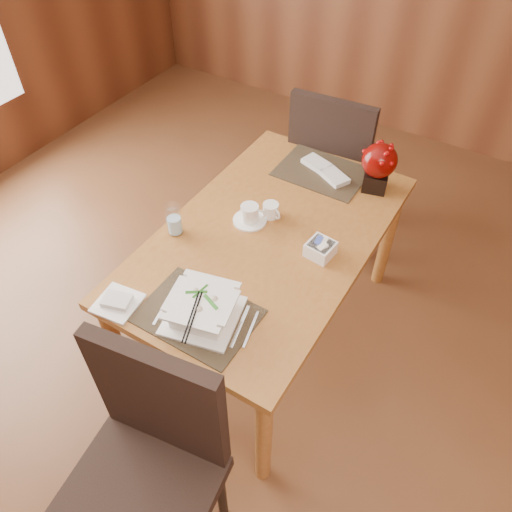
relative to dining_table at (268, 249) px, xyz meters
The scene contains 14 objects.
ground 0.89m from the dining_table, 90.00° to the right, with size 6.00×6.00×0.00m, color brown.
dining_table is the anchor object (origin of this frame).
placemat_near 0.56m from the dining_table, 90.00° to the right, with size 0.45×0.33×0.01m, color black.
placemat_far 0.56m from the dining_table, 90.00° to the left, with size 0.45×0.33×0.01m, color black.
soup_setting 0.57m from the dining_table, 87.52° to the right, with size 0.33×0.33×0.11m.
coffee_cup 0.18m from the dining_table, 166.15° to the left, with size 0.16×0.16×0.09m.
water_glass 0.46m from the dining_table, 150.02° to the right, with size 0.07×0.07×0.16m, color white.
creamer_jug 0.18m from the dining_table, 115.97° to the left, with size 0.10×0.10×0.07m, color white, non-canonical shape.
sugar_caddy 0.29m from the dining_table, ahead, with size 0.11×0.11×0.07m, color white.
berry_decor 0.68m from the dining_table, 63.40° to the left, with size 0.17×0.17×0.25m.
napkins_far 0.56m from the dining_table, 87.09° to the left, with size 0.29×0.10×0.03m, color silver, non-canonical shape.
bread_plate 0.75m from the dining_table, 114.78° to the right, with size 0.17×0.17×0.01m, color white.
near_chair 1.07m from the dining_table, 82.26° to the right, with size 0.57×0.57×1.08m.
far_chair 0.88m from the dining_table, 94.32° to the left, with size 0.53×0.53×1.05m.
Camera 1 is at (0.82, -0.85, 2.33)m, focal length 35.00 mm.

